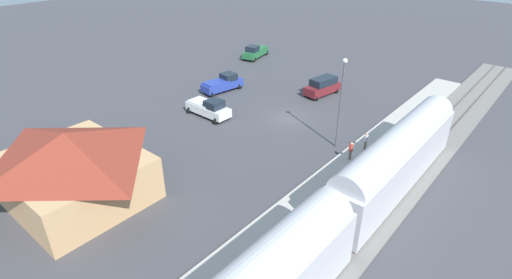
{
  "coord_description": "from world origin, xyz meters",
  "views": [
    {
      "loc": [
        -22.35,
        32.02,
        18.44
      ],
      "look_at": [
        -1.66,
        7.4,
        1.0
      ],
      "focal_mm": 27.44,
      "sensor_mm": 36.0,
      "label": 1
    }
  ],
  "objects_px": {
    "station_building": "(72,165)",
    "pedestrian_on_platform": "(366,140)",
    "pedestrian_waiting_far": "(351,150)",
    "light_pole_near_platform": "(341,94)",
    "pickup_green": "(255,52)",
    "pickup_white": "(209,108)",
    "suv_maroon": "(323,86)",
    "pickup_blue": "(223,83)"
  },
  "relations": [
    {
      "from": "suv_maroon",
      "to": "light_pole_near_platform",
      "type": "bearing_deg",
      "value": 127.28
    },
    {
      "from": "pedestrian_on_platform",
      "to": "pickup_blue",
      "type": "bearing_deg",
      "value": -7.3
    },
    {
      "from": "pickup_blue",
      "to": "suv_maroon",
      "type": "xyz_separation_m",
      "value": [
        -10.41,
        -7.02,
        0.12
      ]
    },
    {
      "from": "pedestrian_on_platform",
      "to": "pickup_green",
      "type": "bearing_deg",
      "value": -31.09
    },
    {
      "from": "pedestrian_waiting_far",
      "to": "pickup_white",
      "type": "bearing_deg",
      "value": 4.54
    },
    {
      "from": "station_building",
      "to": "pickup_white",
      "type": "distance_m",
      "value": 17.2
    },
    {
      "from": "pedestrian_on_platform",
      "to": "pedestrian_waiting_far",
      "type": "xyz_separation_m",
      "value": [
        0.2,
        2.53,
        0.0
      ]
    },
    {
      "from": "suv_maroon",
      "to": "light_pole_near_platform",
      "type": "distance_m",
      "value": 13.86
    },
    {
      "from": "suv_maroon",
      "to": "pickup_green",
      "type": "distance_m",
      "value": 17.9
    },
    {
      "from": "pickup_blue",
      "to": "suv_maroon",
      "type": "distance_m",
      "value": 12.56
    },
    {
      "from": "pedestrian_on_platform",
      "to": "pedestrian_waiting_far",
      "type": "relative_size",
      "value": 1.0
    },
    {
      "from": "pedestrian_waiting_far",
      "to": "pickup_white",
      "type": "height_order",
      "value": "pickup_white"
    },
    {
      "from": "pickup_blue",
      "to": "light_pole_near_platform",
      "type": "xyz_separation_m",
      "value": [
        -18.41,
        3.48,
        4.33
      ]
    },
    {
      "from": "pedestrian_waiting_far",
      "to": "pickup_white",
      "type": "relative_size",
      "value": 0.31
    },
    {
      "from": "pedestrian_on_platform",
      "to": "pickup_white",
      "type": "bearing_deg",
      "value": 12.9
    },
    {
      "from": "pickup_green",
      "to": "light_pole_near_platform",
      "type": "height_order",
      "value": "light_pole_near_platform"
    },
    {
      "from": "suv_maroon",
      "to": "pickup_green",
      "type": "height_order",
      "value": "suv_maroon"
    },
    {
      "from": "pedestrian_waiting_far",
      "to": "pickup_blue",
      "type": "distance_m",
      "value": 21.43
    },
    {
      "from": "pickup_blue",
      "to": "suv_maroon",
      "type": "height_order",
      "value": "suv_maroon"
    },
    {
      "from": "pickup_white",
      "to": "pickup_blue",
      "type": "bearing_deg",
      "value": -57.28
    },
    {
      "from": "station_building",
      "to": "light_pole_near_platform",
      "type": "xyz_separation_m",
      "value": [
        -11.2,
        -19.88,
        2.44
      ]
    },
    {
      "from": "pedestrian_waiting_far",
      "to": "pickup_blue",
      "type": "bearing_deg",
      "value": -14.09
    },
    {
      "from": "suv_maroon",
      "to": "pickup_green",
      "type": "bearing_deg",
      "value": -21.93
    },
    {
      "from": "suv_maroon",
      "to": "station_building",
      "type": "bearing_deg",
      "value": 83.99
    },
    {
      "from": "pickup_blue",
      "to": "light_pole_near_platform",
      "type": "distance_m",
      "value": 19.23
    },
    {
      "from": "station_building",
      "to": "pickup_green",
      "type": "bearing_deg",
      "value": -70.12
    },
    {
      "from": "pedestrian_on_platform",
      "to": "pedestrian_waiting_far",
      "type": "bearing_deg",
      "value": 85.39
    },
    {
      "from": "station_building",
      "to": "light_pole_near_platform",
      "type": "height_order",
      "value": "light_pole_near_platform"
    },
    {
      "from": "pickup_green",
      "to": "pedestrian_on_platform",
      "type": "bearing_deg",
      "value": 148.91
    },
    {
      "from": "pedestrian_on_platform",
      "to": "pickup_blue",
      "type": "xyz_separation_m",
      "value": [
        20.98,
        -2.69,
        -0.25
      ]
    },
    {
      "from": "pickup_white",
      "to": "pedestrian_on_platform",
      "type": "bearing_deg",
      "value": -167.1
    },
    {
      "from": "station_building",
      "to": "pickup_blue",
      "type": "bearing_deg",
      "value": -72.86
    },
    {
      "from": "pickup_white",
      "to": "light_pole_near_platform",
      "type": "bearing_deg",
      "value": -167.89
    },
    {
      "from": "station_building",
      "to": "pedestrian_on_platform",
      "type": "height_order",
      "value": "station_building"
    },
    {
      "from": "station_building",
      "to": "light_pole_near_platform",
      "type": "distance_m",
      "value": 22.95
    },
    {
      "from": "pedestrian_on_platform",
      "to": "suv_maroon",
      "type": "bearing_deg",
      "value": -42.55
    },
    {
      "from": "pedestrian_on_platform",
      "to": "pickup_green",
      "type": "relative_size",
      "value": 0.3
    },
    {
      "from": "station_building",
      "to": "pickup_green",
      "type": "height_order",
      "value": "station_building"
    },
    {
      "from": "pedestrian_on_platform",
      "to": "light_pole_near_platform",
      "type": "distance_m",
      "value": 4.89
    },
    {
      "from": "pedestrian_waiting_far",
      "to": "pickup_green",
      "type": "xyz_separation_m",
      "value": [
        26.98,
        -18.93,
        -0.25
      ]
    },
    {
      "from": "pickup_green",
      "to": "station_building",
      "type": "bearing_deg",
      "value": 109.88
    },
    {
      "from": "pedestrian_waiting_far",
      "to": "pickup_blue",
      "type": "xyz_separation_m",
      "value": [
        20.78,
        -5.22,
        -0.25
      ]
    }
  ]
}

